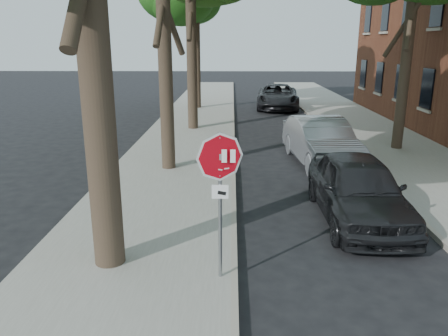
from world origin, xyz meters
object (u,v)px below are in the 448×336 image
Objects in this scene: car_a at (358,189)px; car_b at (321,142)px; stop_sign at (220,178)px; car_d at (278,97)px.

car_b is at bearing 88.84° from car_a.
car_b is at bearing 67.58° from stop_sign.
stop_sign is 8.73m from car_b.
car_d is (3.13, 21.44, -1.18)m from stop_sign.
stop_sign is 21.70m from car_d.
car_d is at bearing 81.70° from stop_sign.
car_a is 18.46m from car_d.
car_d is at bearing 90.23° from car_a.
car_d is (-0.07, 18.46, -0.01)m from car_a.
car_a is at bearing -97.40° from car_b.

